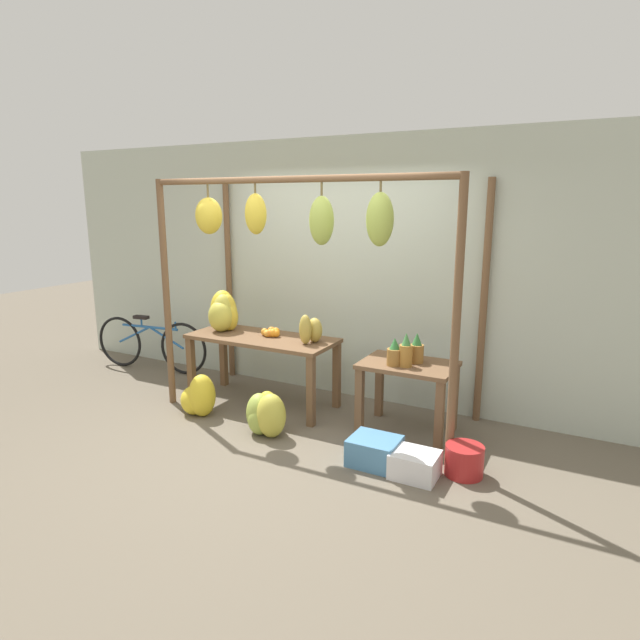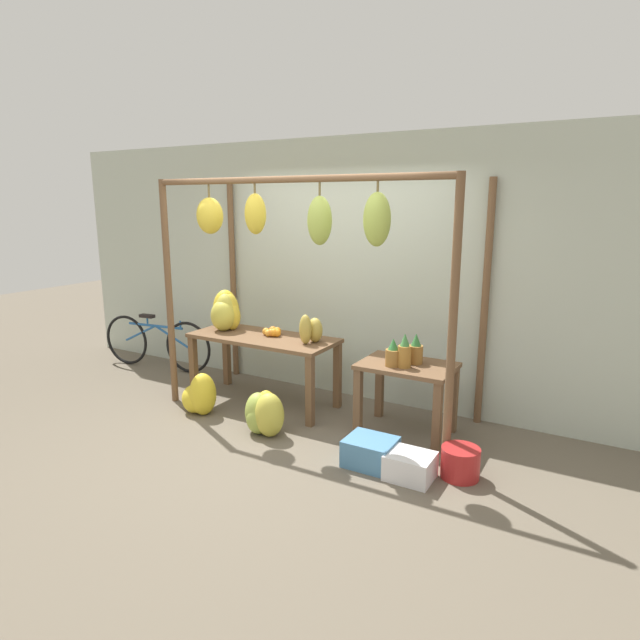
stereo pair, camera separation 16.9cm
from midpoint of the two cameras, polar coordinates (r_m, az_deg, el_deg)
ground_plane at (r=4.97m, az=-4.34°, el=-12.88°), size 20.00×20.00×0.00m
shop_wall_back at (r=5.83m, az=3.72°, el=5.30°), size 8.00×0.08×2.80m
stall_awning at (r=4.97m, az=-1.34°, el=7.92°), size 3.09×1.21×2.35m
display_table_main at (r=5.69m, az=-5.21°, el=-2.82°), size 1.58×0.66×0.74m
display_table_side at (r=5.04m, az=10.20°, el=-6.25°), size 0.85×0.60×0.68m
banana_pile_on_table at (r=5.96m, az=-9.18°, el=0.81°), size 0.40×0.45×0.44m
orange_pile at (r=5.65m, az=-4.25°, el=-1.29°), size 0.22×0.19×0.09m
pineapple_cluster at (r=4.93m, az=9.99°, el=-3.41°), size 0.28×0.31×0.31m
banana_pile_ground_left at (r=5.63m, az=-11.89°, el=-7.96°), size 0.47×0.36×0.44m
banana_pile_ground_right at (r=5.09m, az=-5.09°, el=-9.95°), size 0.50×0.39×0.42m
fruit_crate_white at (r=4.56m, az=6.50°, el=-13.81°), size 0.40×0.34×0.23m
blue_bucket at (r=4.51m, az=15.81°, el=-14.44°), size 0.30×0.30×0.25m
parked_bicycle at (r=7.22m, az=-16.42°, el=-2.30°), size 1.64×0.25×0.71m
papaya_pile at (r=5.33m, az=-0.06°, el=-1.05°), size 0.25×0.31×0.30m
fruit_crate_purple at (r=4.41m, az=10.71°, el=-15.08°), size 0.36×0.31×0.20m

